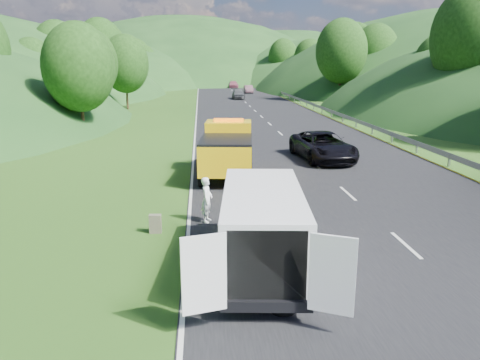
{
  "coord_description": "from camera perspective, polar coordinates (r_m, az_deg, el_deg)",
  "views": [
    {
      "loc": [
        -3.38,
        -15.36,
        5.65
      ],
      "look_at": [
        -1.96,
        1.77,
        1.3
      ],
      "focal_mm": 35.0,
      "sensor_mm": 36.0,
      "label": 1
    }
  ],
  "objects": [
    {
      "name": "woman",
      "position": [
        17.1,
        -4.01,
        -5.12
      ],
      "size": [
        0.57,
        0.69,
        1.65
      ],
      "primitive_type": "imported",
      "rotation": [
        0.0,
        0.0,
        1.34
      ],
      "color": "white",
      "rests_on": "ground"
    },
    {
      "name": "dist_car_b",
      "position": [
        88.52,
        1.03,
        10.54
      ],
      "size": [
        1.51,
        4.33,
        1.43
      ],
      "primitive_type": "imported",
      "color": "brown",
      "rests_on": "ground"
    },
    {
      "name": "passing_suv",
      "position": [
        28.24,
        10.0,
        2.45
      ],
      "size": [
        3.26,
        6.09,
        1.63
      ],
      "primitive_type": "imported",
      "rotation": [
        0.0,
        0.0,
        0.1
      ],
      "color": "black",
      "rests_on": "ground"
    },
    {
      "name": "hills_backdrop",
      "position": [
        150.49,
        -0.99,
        12.04
      ],
      "size": [
        201.0,
        288.6,
        44.0
      ],
      "primitive_type": null,
      "color": "#2D5B23",
      "rests_on": "ground"
    },
    {
      "name": "worker",
      "position": [
        11.48,
        7.35,
        -15.4
      ],
      "size": [
        1.34,
        1.0,
        1.84
      ],
      "primitive_type": "imported",
      "rotation": [
        0.0,
        0.0,
        0.3
      ],
      "color": "black",
      "rests_on": "ground"
    },
    {
      "name": "dist_car_d",
      "position": [
        125.46,
        -2.55,
        11.6
      ],
      "size": [
        1.79,
        4.46,
        1.52
      ],
      "primitive_type": "imported",
      "color": "#39693E",
      "rests_on": "ground"
    },
    {
      "name": "dist_car_c",
      "position": [
        106.56,
        -0.82,
        11.16
      ],
      "size": [
        2.08,
        5.11,
        1.48
      ],
      "primitive_type": "imported",
      "color": "#974B5F",
      "rests_on": "ground"
    },
    {
      "name": "tree_line_left",
      "position": [
        77.17,
        -16.63,
        9.42
      ],
      "size": [
        14.0,
        140.0,
        14.0
      ],
      "primitive_type": null,
      "color": "#2B5D1B",
      "rests_on": "ground"
    },
    {
      "name": "spare_tire",
      "position": [
        11.37,
        5.22,
        -15.64
      ],
      "size": [
        0.61,
        0.61,
        0.2
      ],
      "primitive_type": "cylinder",
      "color": "black",
      "rests_on": "ground"
    },
    {
      "name": "guardrail",
      "position": [
        69.45,
        6.73,
        9.44
      ],
      "size": [
        0.06,
        140.0,
        1.52
      ],
      "primitive_type": "cube",
      "color": "gray",
      "rests_on": "ground"
    },
    {
      "name": "road_surface",
      "position": [
        56.01,
        1.85,
        8.41
      ],
      "size": [
        14.0,
        200.0,
        0.02
      ],
      "primitive_type": "cube",
      "color": "black",
      "rests_on": "ground"
    },
    {
      "name": "suitcase",
      "position": [
        16.16,
        -10.28,
        -5.28
      ],
      "size": [
        0.41,
        0.24,
        0.65
      ],
      "primitive_type": "cube",
      "rotation": [
        0.0,
        0.0,
        -0.04
      ],
      "color": "#5F5B47",
      "rests_on": "ground"
    },
    {
      "name": "tree_line_right",
      "position": [
        80.04,
        14.74,
        9.69
      ],
      "size": [
        14.0,
        140.0,
        14.0
      ],
      "primitive_type": null,
      "color": "#2B5D1B",
      "rests_on": "ground"
    },
    {
      "name": "white_van",
      "position": [
        12.88,
        2.74,
        -5.48
      ],
      "size": [
        3.57,
        6.75,
        2.32
      ],
      "rotation": [
        0.0,
        0.0,
        -0.09
      ],
      "color": "black",
      "rests_on": "ground"
    },
    {
      "name": "dist_car_a",
      "position": [
        74.29,
        -0.21,
        9.84
      ],
      "size": [
        1.79,
        4.46,
        1.52
      ],
      "primitive_type": "imported",
      "color": "#424346",
      "rests_on": "ground"
    },
    {
      "name": "tow_truck",
      "position": [
        23.68,
        -1.51,
        3.76
      ],
      "size": [
        3.04,
        6.67,
        2.78
      ],
      "rotation": [
        0.0,
        0.0,
        -0.1
      ],
      "color": "black",
      "rests_on": "ground"
    },
    {
      "name": "ground",
      "position": [
        16.71,
        7.26,
        -5.67
      ],
      "size": [
        320.0,
        320.0,
        0.0
      ],
      "primitive_type": "plane",
      "color": "#38661E",
      "rests_on": "ground"
    },
    {
      "name": "child",
      "position": [
        15.23,
        -0.84,
        -7.57
      ],
      "size": [
        0.57,
        0.58,
        0.94
      ],
      "primitive_type": "imported",
      "rotation": [
        0.0,
        0.0,
        -0.87
      ],
      "color": "#D4BC71",
      "rests_on": "ground"
    }
  ]
}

